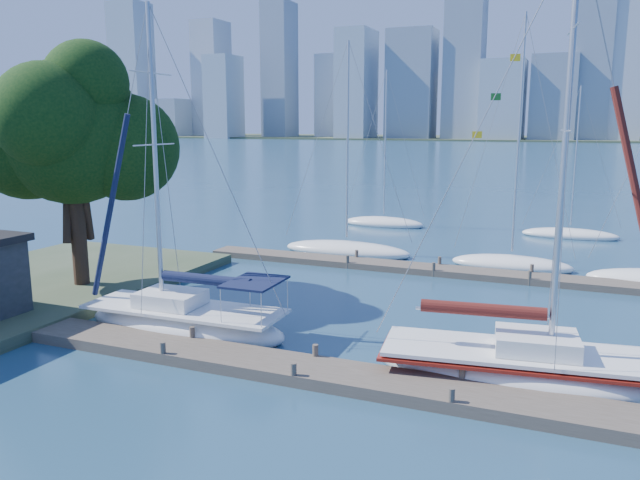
% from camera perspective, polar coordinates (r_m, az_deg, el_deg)
% --- Properties ---
extents(ground, '(700.00, 700.00, 0.00)m').
position_cam_1_polar(ground, '(21.20, -1.39, -12.36)').
color(ground, '#18364F').
rests_on(ground, ground).
extents(near_dock, '(26.00, 2.00, 0.40)m').
position_cam_1_polar(near_dock, '(21.12, -1.39, -11.86)').
color(near_dock, '#4A4136').
rests_on(near_dock, ground).
extents(far_dock, '(30.00, 1.80, 0.36)m').
position_cam_1_polar(far_dock, '(35.29, 12.19, -2.85)').
color(far_dock, '#4A4136').
rests_on(far_dock, ground).
extents(shore, '(12.00, 22.00, 0.50)m').
position_cam_1_polar(shore, '(33.44, -26.88, -4.42)').
color(shore, '#38472D').
rests_on(shore, ground).
extents(far_shore, '(800.00, 100.00, 1.50)m').
position_cam_1_polar(far_shore, '(338.03, 21.29, 8.56)').
color(far_shore, '#38472D').
rests_on(far_shore, ground).
extents(tree, '(9.18, 8.36, 11.96)m').
position_cam_1_polar(tree, '(31.90, -21.78, 9.40)').
color(tree, '#312015').
rests_on(tree, ground).
extents(sailboat_navy, '(8.91, 3.11, 13.34)m').
position_cam_1_polar(sailboat_navy, '(25.63, -12.32, -6.11)').
color(sailboat_navy, white).
rests_on(sailboat_navy, ground).
extents(sailboat_maroon, '(9.38, 4.12, 14.41)m').
position_cam_1_polar(sailboat_maroon, '(21.40, 17.49, -9.54)').
color(sailboat_maroon, white).
rests_on(sailboat_maroon, ground).
extents(bg_boat_1, '(8.52, 2.78, 13.58)m').
position_cam_1_polar(bg_boat_1, '(39.99, 2.46, -0.89)').
color(bg_boat_1, white).
rests_on(bg_boat_1, ground).
extents(bg_boat_3, '(7.04, 2.97, 14.53)m').
position_cam_1_polar(bg_boat_3, '(37.76, 17.10, -2.04)').
color(bg_boat_3, white).
rests_on(bg_boat_3, ground).
extents(bg_boat_6, '(6.62, 2.32, 12.71)m').
position_cam_1_polar(bg_boat_6, '(51.15, 5.86, 1.60)').
color(bg_boat_6, white).
rests_on(bg_boat_6, ground).
extents(bg_boat_7, '(6.91, 2.72, 11.18)m').
position_cam_1_polar(bg_boat_7, '(49.21, 21.89, 0.48)').
color(bg_boat_7, white).
rests_on(bg_boat_7, ground).
extents(skyline, '(503.72, 51.31, 117.82)m').
position_cam_1_polar(skyline, '(309.66, 25.97, 15.04)').
color(skyline, '#8395A9').
rests_on(skyline, ground).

